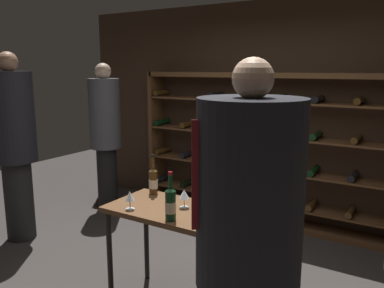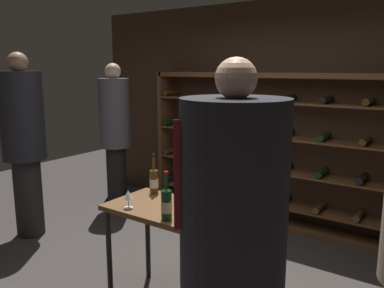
{
  "view_description": "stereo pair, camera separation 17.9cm",
  "coord_description": "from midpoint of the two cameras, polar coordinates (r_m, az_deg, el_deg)",
  "views": [
    {
      "loc": [
        1.73,
        -2.55,
        1.91
      ],
      "look_at": [
        0.05,
        0.15,
        1.29
      ],
      "focal_mm": 37.01,
      "sensor_mm": 36.0,
      "label": 1
    },
    {
      "loc": [
        1.88,
        -2.45,
        1.91
      ],
      "look_at": [
        0.05,
        0.15,
        1.29
      ],
      "focal_mm": 37.01,
      "sensor_mm": 36.0,
      "label": 2
    }
  ],
  "objects": [
    {
      "name": "person_guest_khaki",
      "position": [
        4.75,
        -25.28,
        0.71
      ],
      "size": [
        0.47,
        0.47,
        2.08
      ],
      "rotation": [
        0.0,
        0.0,
        -2.12
      ],
      "color": "black",
      "rests_on": "ground"
    },
    {
      "name": "person_host_in_suit",
      "position": [
        5.42,
        -13.31,
        2.01
      ],
      "size": [
        0.41,
        0.41,
        1.97
      ],
      "rotation": [
        0.0,
        0.0,
        -2.95
      ],
      "color": "black",
      "rests_on": "ground"
    },
    {
      "name": "wine_rack",
      "position": [
        4.91,
        9.02,
        -0.85
      ],
      "size": [
        3.27,
        0.32,
        1.85
      ],
      "color": "brown",
      "rests_on": "ground"
    },
    {
      "name": "wine_glass_stemmed_right",
      "position": [
        3.08,
        -2.83,
        -7.35
      ],
      "size": [
        0.08,
        0.08,
        0.14
      ],
      "color": "silver",
      "rests_on": "tasting_table"
    },
    {
      "name": "wine_bottle_red_label",
      "position": [
        3.41,
        -7.11,
        -5.28
      ],
      "size": [
        0.08,
        0.08,
        0.35
      ],
      "color": "#4C3314",
      "rests_on": "tasting_table"
    },
    {
      "name": "person_bystander_red_print",
      "position": [
        1.99,
        5.51,
        -13.6
      ],
      "size": [
        0.52,
        0.52,
        1.95
      ],
      "rotation": [
        0.0,
        0.0,
        0.75
      ],
      "color": "#323232",
      "rests_on": "ground"
    },
    {
      "name": "wine_glass_stemmed_left",
      "position": [
        3.09,
        -10.62,
        -7.49
      ],
      "size": [
        0.07,
        0.07,
        0.14
      ],
      "color": "silver",
      "rests_on": "tasting_table"
    },
    {
      "name": "tasting_table",
      "position": [
        3.12,
        -3.91,
        -11.13
      ],
      "size": [
        1.08,
        0.57,
        0.84
      ],
      "color": "brown",
      "rests_on": "ground"
    },
    {
      "name": "wine_bottle_gold_foil",
      "position": [
        2.83,
        -4.95,
        -8.57
      ],
      "size": [
        0.08,
        0.08,
        0.36
      ],
      "color": "black",
      "rests_on": "tasting_table"
    },
    {
      "name": "back_wall",
      "position": [
        5.02,
        10.55,
        4.44
      ],
      "size": [
        5.71,
        0.1,
        2.71
      ],
      "primitive_type": "cube",
      "color": "#3D2B1E",
      "rests_on": "ground"
    }
  ]
}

